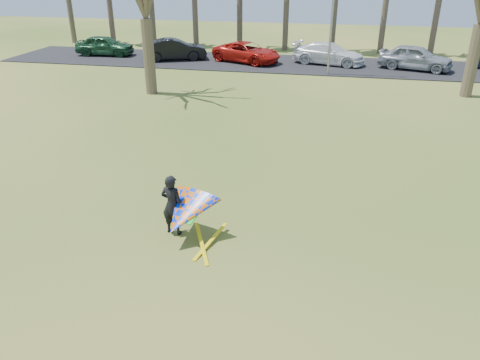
% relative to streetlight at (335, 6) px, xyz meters
% --- Properties ---
extents(ground, '(100.00, 100.00, 0.00)m').
position_rel_streetlight_xyz_m(ground, '(-2.16, -22.00, -4.46)').
color(ground, '#265412').
rests_on(ground, ground).
extents(parking_strip, '(46.00, 7.00, 0.06)m').
position_rel_streetlight_xyz_m(parking_strip, '(-2.16, 3.00, -4.43)').
color(parking_strip, black).
rests_on(parking_strip, ground).
extents(streetlight, '(2.28, 0.18, 8.00)m').
position_rel_streetlight_xyz_m(streetlight, '(0.00, 0.00, 0.00)').
color(streetlight, gray).
rests_on(streetlight, ground).
extents(car_0, '(4.72, 2.13, 1.57)m').
position_rel_streetlight_xyz_m(car_0, '(-18.16, 3.30, -3.62)').
color(car_0, '#1C4627').
rests_on(car_0, parking_strip).
extents(car_1, '(5.12, 3.39, 1.60)m').
position_rel_streetlight_xyz_m(car_1, '(-11.99, 2.61, -3.61)').
color(car_1, black).
rests_on(car_1, parking_strip).
extents(car_2, '(5.81, 4.35, 1.47)m').
position_rel_streetlight_xyz_m(car_2, '(-6.35, 2.88, -3.67)').
color(car_2, '#B1150E').
rests_on(car_2, parking_strip).
extents(car_3, '(5.65, 3.34, 1.54)m').
position_rel_streetlight_xyz_m(car_3, '(-0.25, 3.41, -3.64)').
color(car_3, white).
rests_on(car_3, parking_strip).
extents(car_4, '(5.37, 3.41, 1.70)m').
position_rel_streetlight_xyz_m(car_4, '(5.80, 2.66, -3.55)').
color(car_4, gray).
rests_on(car_4, parking_strip).
extents(kite_flyer, '(2.13, 2.39, 2.02)m').
position_rel_streetlight_xyz_m(kite_flyer, '(-3.39, -21.81, -3.61)').
color(kite_flyer, black).
rests_on(kite_flyer, ground).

